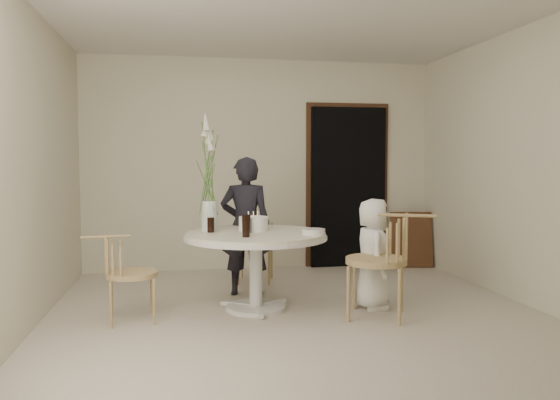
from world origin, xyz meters
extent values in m
plane|color=beige|center=(0.00, 0.00, 0.00)|extent=(4.50, 4.50, 0.00)
plane|color=silver|center=(0.00, 0.00, 2.70)|extent=(4.50, 4.50, 0.00)
plane|color=beige|center=(0.00, 2.25, 1.35)|extent=(4.50, 0.00, 4.50)
plane|color=beige|center=(0.00, -2.25, 1.35)|extent=(4.50, 0.00, 4.50)
plane|color=beige|center=(-2.25, 0.00, 1.35)|extent=(0.00, 4.50, 4.50)
plane|color=beige|center=(2.25, 0.00, 1.35)|extent=(0.00, 4.50, 4.50)
cube|color=black|center=(1.15, 2.19, 1.05)|extent=(1.00, 0.10, 2.10)
cube|color=brown|center=(1.15, 2.23, 1.11)|extent=(1.12, 0.03, 2.22)
cylinder|color=silver|center=(-0.35, 0.25, 0.02)|extent=(0.56, 0.56, 0.04)
cylinder|color=silver|center=(-0.35, 0.25, 0.34)|extent=(0.12, 0.12, 0.65)
cylinder|color=silver|center=(-0.35, 0.25, 0.68)|extent=(1.33, 1.33, 0.03)
cylinder|color=white|center=(-0.35, 0.25, 0.71)|extent=(1.30, 1.30, 0.04)
cube|color=brown|center=(1.95, 1.95, 0.36)|extent=(0.57, 0.26, 0.73)
cylinder|color=tan|center=(-0.41, 1.31, 0.20)|extent=(0.03, 0.03, 0.40)
cylinder|color=tan|center=(-0.07, 1.23, 0.20)|extent=(0.03, 0.03, 0.40)
cylinder|color=tan|center=(-0.32, 1.65, 0.20)|extent=(0.03, 0.03, 0.40)
cylinder|color=tan|center=(0.02, 1.57, 0.20)|extent=(0.03, 0.03, 0.40)
cylinder|color=tan|center=(-0.20, 1.44, 0.41)|extent=(0.44, 0.44, 0.04)
cylinder|color=tan|center=(0.56, 0.10, 0.24)|extent=(0.03, 0.03, 0.49)
cylinder|color=tan|center=(0.38, -0.29, 0.24)|extent=(0.03, 0.03, 0.49)
cylinder|color=tan|center=(0.96, -0.08, 0.24)|extent=(0.03, 0.03, 0.49)
cylinder|color=tan|center=(0.77, -0.48, 0.24)|extent=(0.03, 0.03, 0.49)
cylinder|color=tan|center=(0.67, -0.19, 0.51)|extent=(0.54, 0.54, 0.05)
cylinder|color=tan|center=(-1.27, -0.08, 0.20)|extent=(0.03, 0.03, 0.40)
cylinder|color=tan|center=(-1.30, 0.27, 0.20)|extent=(0.03, 0.03, 0.40)
cylinder|color=tan|center=(-1.62, -0.12, 0.20)|extent=(0.03, 0.03, 0.40)
cylinder|color=tan|center=(-1.66, 0.23, 0.20)|extent=(0.03, 0.03, 0.40)
cylinder|color=tan|center=(-1.46, 0.08, 0.41)|extent=(0.44, 0.44, 0.04)
imported|color=black|center=(-0.37, 0.86, 0.72)|extent=(0.57, 0.42, 1.44)
imported|color=white|center=(0.74, 0.10, 0.52)|extent=(0.40, 0.55, 1.04)
cylinder|color=white|center=(-0.35, 0.38, 0.80)|extent=(0.28, 0.28, 0.13)
cylinder|color=#FFE6A1|center=(-0.35, 0.38, 0.89)|extent=(0.01, 0.01, 0.05)
cylinder|color=#FFE6A1|center=(-0.31, 0.42, 0.89)|extent=(0.01, 0.01, 0.05)
cylinder|color=#FFE6A1|center=(-0.40, 0.41, 0.89)|extent=(0.01, 0.01, 0.05)
cylinder|color=black|center=(-0.44, 0.22, 0.82)|extent=(0.10, 0.10, 0.17)
cylinder|color=black|center=(-0.48, -0.05, 0.80)|extent=(0.07, 0.07, 0.14)
cylinder|color=black|center=(-0.76, 0.34, 0.80)|extent=(0.08, 0.08, 0.14)
cylinder|color=black|center=(-0.44, 0.32, 0.80)|extent=(0.07, 0.07, 0.13)
cylinder|color=white|center=(0.14, 0.01, 0.76)|extent=(0.24, 0.24, 0.05)
cylinder|color=silver|center=(-0.77, 0.46, 0.87)|extent=(0.15, 0.15, 0.29)
cylinder|color=#497532|center=(-0.74, 0.46, 1.23)|extent=(0.01, 0.01, 0.71)
cone|color=beige|center=(-0.74, 0.46, 1.59)|extent=(0.07, 0.07, 0.18)
cylinder|color=#497532|center=(-0.76, 0.49, 1.26)|extent=(0.01, 0.01, 0.77)
cone|color=beige|center=(-0.76, 0.49, 1.65)|extent=(0.07, 0.07, 0.18)
cylinder|color=#497532|center=(-0.79, 0.48, 1.29)|extent=(0.01, 0.01, 0.84)
cone|color=beige|center=(-0.79, 0.48, 1.71)|extent=(0.07, 0.07, 0.18)
cylinder|color=#497532|center=(-0.79, 0.44, 1.32)|extent=(0.01, 0.01, 0.90)
cone|color=beige|center=(-0.79, 0.44, 1.77)|extent=(0.07, 0.07, 0.18)
cylinder|color=#497532|center=(-0.76, 0.43, 1.23)|extent=(0.01, 0.01, 0.71)
cone|color=beige|center=(-0.76, 0.43, 1.59)|extent=(0.07, 0.07, 0.18)
camera|label=1|loc=(-1.03, -4.75, 1.39)|focal=35.00mm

